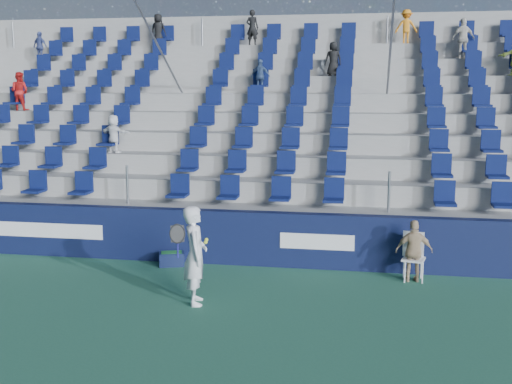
# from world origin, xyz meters

# --- Properties ---
(ground) EXTENTS (70.00, 70.00, 0.00)m
(ground) POSITION_xyz_m (0.00, 0.00, 0.00)
(ground) COLOR #2C684D
(ground) RESTS_ON ground
(sponsor_wall) EXTENTS (24.00, 0.32, 1.20)m
(sponsor_wall) POSITION_xyz_m (0.00, 3.15, 0.60)
(sponsor_wall) COLOR #10173C
(sponsor_wall) RESTS_ON ground
(grandstand) EXTENTS (24.00, 8.17, 6.63)m
(grandstand) POSITION_xyz_m (0.00, 8.24, 2.13)
(grandstand) COLOR #9A9A95
(grandstand) RESTS_ON ground
(tennis_player) EXTENTS (0.70, 0.76, 1.82)m
(tennis_player) POSITION_xyz_m (-0.50, 0.44, 0.91)
(tennis_player) COLOR silver
(tennis_player) RESTS_ON ground
(line_judge_chair) EXTENTS (0.51, 0.53, 0.98)m
(line_judge_chair) POSITION_xyz_m (3.50, 2.65, 0.56)
(line_judge_chair) COLOR white
(line_judge_chair) RESTS_ON ground
(line_judge) EXTENTS (0.77, 0.37, 1.27)m
(line_judge) POSITION_xyz_m (3.50, 2.50, 0.64)
(line_judge) COLOR tan
(line_judge) RESTS_ON ground
(ball_bin) EXTENTS (0.63, 0.51, 0.31)m
(ball_bin) POSITION_xyz_m (-1.69, 2.75, 0.17)
(ball_bin) COLOR #10193B
(ball_bin) RESTS_ON ground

